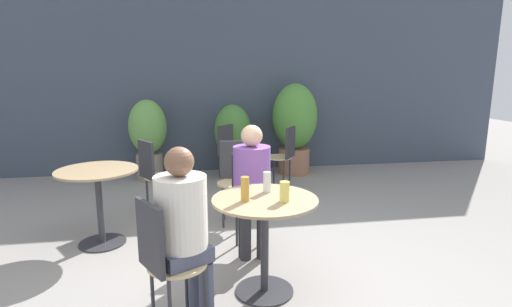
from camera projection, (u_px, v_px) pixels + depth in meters
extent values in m
plane|color=gray|center=(263.00, 296.00, 2.97)|extent=(20.00, 20.00, 0.00)
cube|color=#3D4756|center=(220.00, 80.00, 6.51)|extent=(10.00, 0.06, 3.00)
cylinder|color=#2D2D33|center=(264.00, 290.00, 3.04)|extent=(0.44, 0.44, 0.01)
cylinder|color=#2D2D33|center=(265.00, 246.00, 2.96)|extent=(0.06, 0.06, 0.71)
cylinder|color=#997F5B|center=(265.00, 200.00, 2.89)|extent=(0.77, 0.77, 0.02)
cylinder|color=#2D2D33|center=(103.00, 243.00, 3.89)|extent=(0.44, 0.44, 0.01)
cylinder|color=#2D2D33|center=(100.00, 207.00, 3.81)|extent=(0.06, 0.06, 0.71)
cylinder|color=#997F5B|center=(97.00, 170.00, 3.74)|extent=(0.75, 0.75, 0.02)
cylinder|color=tan|center=(251.00, 204.00, 3.64)|extent=(0.38, 0.38, 0.02)
cylinder|color=#2D2D33|center=(262.00, 222.00, 3.82)|extent=(0.02, 0.02, 0.45)
cylinder|color=#2D2D33|center=(237.00, 224.00, 3.79)|extent=(0.02, 0.02, 0.45)
cylinder|color=#2D2D33|center=(267.00, 232.00, 3.58)|extent=(0.02, 0.02, 0.45)
cylinder|color=#2D2D33|center=(240.00, 234.00, 3.55)|extent=(0.02, 0.02, 0.45)
cube|color=#2D2D33|center=(249.00, 176.00, 3.76)|extent=(0.32, 0.03, 0.43)
cylinder|color=tan|center=(177.00, 264.00, 2.51)|extent=(0.38, 0.38, 0.02)
cylinder|color=#2D2D33|center=(153.00, 296.00, 2.57)|extent=(0.02, 0.02, 0.45)
cylinder|color=#2D2D33|center=(186.00, 283.00, 2.72)|extent=(0.02, 0.02, 0.45)
cylinder|color=#2D2D33|center=(205.00, 299.00, 2.54)|extent=(0.02, 0.02, 0.45)
cube|color=#2D2D33|center=(150.00, 238.00, 2.36)|extent=(0.18, 0.29, 0.43)
cylinder|color=tan|center=(235.00, 157.00, 5.66)|extent=(0.38, 0.38, 0.02)
cylinder|color=#2D2D33|center=(234.00, 170.00, 5.88)|extent=(0.02, 0.02, 0.45)
cylinder|color=#2D2D33|center=(223.00, 173.00, 5.68)|extent=(0.02, 0.02, 0.45)
cylinder|color=#2D2D33|center=(247.00, 172.00, 5.74)|extent=(0.02, 0.02, 0.45)
cylinder|color=#2D2D33|center=(236.00, 176.00, 5.54)|extent=(0.02, 0.02, 0.45)
cube|color=#2D2D33|center=(225.00, 140.00, 5.71)|extent=(0.25, 0.25, 0.43)
cylinder|color=tan|center=(279.00, 157.00, 5.62)|extent=(0.38, 0.38, 0.02)
cylinder|color=#2D2D33|center=(284.00, 176.00, 5.51)|extent=(0.02, 0.02, 0.45)
cylinder|color=#2D2D33|center=(290.00, 172.00, 5.73)|extent=(0.02, 0.02, 0.45)
cylinder|color=#2D2D33|center=(267.00, 174.00, 5.61)|extent=(0.02, 0.02, 0.45)
cylinder|color=#2D2D33|center=(274.00, 170.00, 5.83)|extent=(0.02, 0.02, 0.45)
cube|color=#2D2D33|center=(290.00, 142.00, 5.51)|extent=(0.20, 0.28, 0.43)
cylinder|color=tan|center=(161.00, 177.00, 4.58)|extent=(0.38, 0.38, 0.02)
cylinder|color=#2D2D33|center=(147.00, 196.00, 4.64)|extent=(0.02, 0.02, 0.45)
cylinder|color=#2D2D33|center=(158.00, 201.00, 4.46)|extent=(0.02, 0.02, 0.45)
cylinder|color=#2D2D33|center=(166.00, 192.00, 4.80)|extent=(0.02, 0.02, 0.45)
cylinder|color=#2D2D33|center=(177.00, 196.00, 4.62)|extent=(0.02, 0.02, 0.45)
cube|color=#2D2D33|center=(146.00, 160.00, 4.42)|extent=(0.20, 0.29, 0.43)
cylinder|color=tan|center=(235.00, 183.00, 4.31)|extent=(0.38, 0.38, 0.02)
cylinder|color=#2D2D33|center=(246.00, 200.00, 4.48)|extent=(0.02, 0.02, 0.45)
cylinder|color=#2D2D33|center=(224.00, 201.00, 4.47)|extent=(0.02, 0.02, 0.45)
cylinder|color=#2D2D33|center=(246.00, 207.00, 4.24)|extent=(0.02, 0.02, 0.45)
cylinder|color=#2D2D33|center=(223.00, 208.00, 4.23)|extent=(0.02, 0.02, 0.45)
cube|color=#2D2D33|center=(234.00, 160.00, 4.43)|extent=(0.32, 0.07, 0.43)
cylinder|color=#2D2D33|center=(246.00, 236.00, 3.52)|extent=(0.10, 0.10, 0.44)
cylinder|color=#2D2D33|center=(262.00, 235.00, 3.54)|extent=(0.10, 0.10, 0.44)
cube|color=#2D2D33|center=(252.00, 199.00, 3.59)|extent=(0.28, 0.32, 0.10)
cylinder|color=#7A4C9E|center=(252.00, 170.00, 3.53)|extent=(0.33, 0.33, 0.43)
sphere|color=#DBAD89|center=(252.00, 136.00, 3.47)|extent=(0.19, 0.19, 0.19)
cylinder|color=#42475B|center=(207.00, 294.00, 2.60)|extent=(0.10, 0.10, 0.44)
cylinder|color=#42475B|center=(195.00, 285.00, 2.71)|extent=(0.10, 0.10, 0.44)
cube|color=#42475B|center=(183.00, 253.00, 2.52)|extent=(0.40, 0.39, 0.10)
cylinder|color=beige|center=(181.00, 212.00, 2.46)|extent=(0.32, 0.32, 0.46)
sphere|color=brown|center=(179.00, 162.00, 2.40)|extent=(0.18, 0.18, 0.18)
cylinder|color=silver|center=(267.00, 182.00, 3.02)|extent=(0.06, 0.06, 0.16)
cylinder|color=#B28433|center=(245.00, 189.00, 2.81)|extent=(0.06, 0.06, 0.18)
cylinder|color=#DBC65B|center=(285.00, 192.00, 2.80)|extent=(0.07, 0.07, 0.15)
cylinder|color=slate|center=(150.00, 166.00, 6.14)|extent=(0.40, 0.40, 0.41)
ellipsoid|color=#609947|center=(148.00, 127.00, 6.02)|extent=(0.57, 0.57, 0.82)
cylinder|color=#47423D|center=(233.00, 166.00, 6.34)|extent=(0.46, 0.46, 0.33)
ellipsoid|color=#427533|center=(233.00, 131.00, 6.23)|extent=(0.58, 0.58, 0.81)
cylinder|color=#93664C|center=(294.00, 161.00, 6.53)|extent=(0.50, 0.50, 0.41)
ellipsoid|color=#4C8938|center=(295.00, 116.00, 6.38)|extent=(0.72, 0.72, 1.04)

